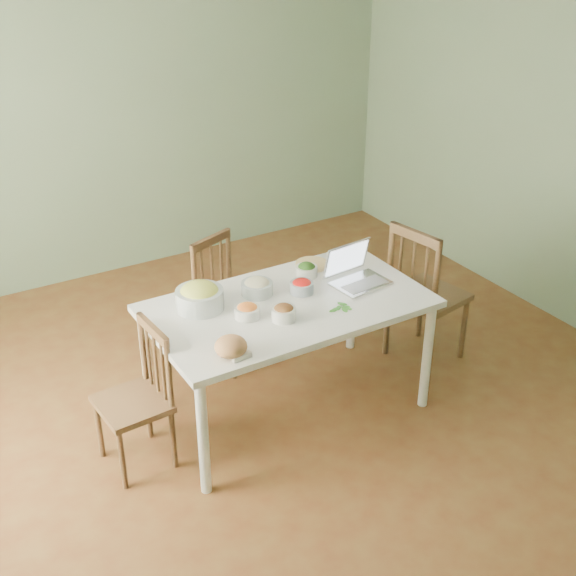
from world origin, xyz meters
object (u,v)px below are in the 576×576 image
bread_boule (231,346)px  dining_table (288,358)px  chair_right (429,292)px  chair_left (132,401)px  bowl_squash (200,296)px  chair_far (232,304)px  laptop (362,268)px

bread_boule → dining_table: bearing=31.5°
chair_right → dining_table: bearing=82.0°
dining_table → chair_right: (1.15, 0.05, 0.12)m
chair_left → bowl_squash: size_ratio=3.07×
chair_far → chair_right: (1.19, -0.64, 0.06)m
chair_right → laptop: (-0.64, -0.08, 0.38)m
laptop → bowl_squash: bearing=160.8°
chair_left → chair_far: bearing=121.0°
chair_right → bread_boule: size_ratio=5.88×
chair_far → laptop: size_ratio=2.66×
dining_table → chair_left: (-1.00, 0.02, 0.04)m
chair_left → chair_right: chair_right is taller
dining_table → laptop: (0.51, -0.03, 0.51)m
bowl_squash → chair_right: bearing=-5.6°
chair_left → laptop: bearing=84.4°
laptop → dining_table: bearing=171.0°
chair_far → bread_boule: (-0.52, -1.03, 0.38)m
bowl_squash → dining_table: bearing=-23.6°
dining_table → bowl_squash: 0.70m
bread_boule → laptop: bearing=16.2°
dining_table → laptop: 0.72m
bowl_squash → laptop: bearing=-13.6°
laptop → chair_left: bearing=172.6°
laptop → chair_far: bearing=121.4°
dining_table → bread_boule: size_ratio=9.55×
dining_table → laptop: size_ratio=4.89×
chair_left → chair_right: 2.16m
chair_left → bread_boule: 0.70m
bread_boule → bowl_squash: bowl_squash is taller
bowl_squash → laptop: laptop is taller
dining_table → chair_right: size_ratio=1.62×
dining_table → chair_left: bearing=179.0°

